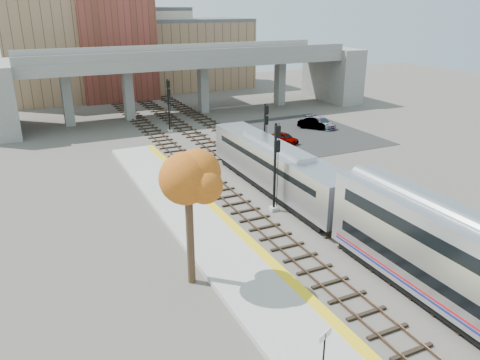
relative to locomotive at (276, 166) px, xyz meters
name	(u,v)px	position (x,y,z in m)	size (l,w,h in m)	color
ground	(363,264)	(-1.00, -12.81, -2.28)	(160.00, 160.00, 0.00)	#47423D
platform	(260,290)	(-8.25, -12.81, -2.10)	(4.50, 60.00, 0.35)	#9E9E99
yellow_strip	(290,279)	(-6.35, -12.81, -1.92)	(0.70, 60.00, 0.01)	yellow
tracks	(276,192)	(-0.07, -0.31, -2.20)	(10.70, 95.00, 0.25)	black
overpass	(189,73)	(3.92, 32.19, 3.53)	(54.00, 12.00, 9.50)	slate
buildings_far	(128,47)	(0.26, 53.76, 5.60)	(43.00, 21.00, 20.60)	#906E53
parking_lot	(306,133)	(13.00, 15.19, -2.26)	(14.00, 18.00, 0.04)	black
locomotive	(276,166)	(0.00, 0.00, 0.00)	(3.02, 19.05, 4.10)	#A8AAB2
signal_mast_near	(275,169)	(-2.10, -3.50, 1.17)	(0.60, 0.64, 6.97)	#9E9E99
signal_mast_mid	(265,138)	(2.00, 5.72, 0.75)	(0.60, 0.64, 6.37)	#9E9E99
signal_mast_far	(169,107)	(-2.10, 23.07, 0.90)	(0.60, 0.64, 6.58)	#9E9E99
station_sign	(324,345)	(-8.98, -19.79, -0.30)	(0.85, 0.40, 2.27)	black
tree	(188,181)	(-11.30, -10.11, 4.00)	(3.60, 3.60, 8.46)	#382619
car_a	(285,138)	(8.38, 12.55, -1.65)	(1.38, 3.43, 1.17)	#99999E
car_b	(313,124)	(14.99, 16.65, -1.61)	(1.34, 3.83, 1.26)	#99999E
car_c	(321,122)	(16.28, 16.71, -1.57)	(1.86, 4.57, 1.33)	#99999E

